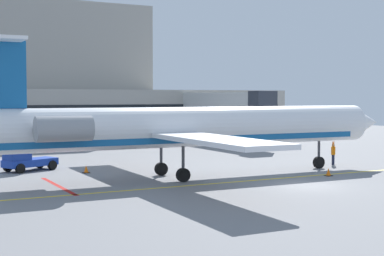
% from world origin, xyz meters
% --- Properties ---
extents(ground, '(120.00, 120.00, 0.11)m').
position_xyz_m(ground, '(-0.00, 0.00, -0.05)').
color(ground, slate).
extents(terminal_building, '(67.30, 15.74, 17.95)m').
position_xyz_m(terminal_building, '(-6.91, 48.55, 6.88)').
color(terminal_building, '#ADA89E').
rests_on(terminal_building, ground).
extents(jet_bridge_west, '(2.40, 18.33, 6.11)m').
position_xyz_m(jet_bridge_west, '(12.24, 30.11, 4.73)').
color(jet_bridge_west, silver).
rests_on(jet_bridge_west, ground).
extents(regional_jet, '(34.36, 24.89, 8.88)m').
position_xyz_m(regional_jet, '(-5.18, 6.76, 3.40)').
color(regional_jet, white).
rests_on(regional_jet, ground).
extents(baggage_tug, '(4.27, 3.04, 1.88)m').
position_xyz_m(baggage_tug, '(-13.95, 15.27, 0.87)').
color(baggage_tug, '#19389E').
rests_on(baggage_tug, ground).
extents(fuel_tank, '(8.17, 2.08, 2.32)m').
position_xyz_m(fuel_tank, '(14.78, 26.47, 1.31)').
color(fuel_tank, white).
rests_on(fuel_tank, ground).
extents(marshaller, '(0.72, 0.56, 1.90)m').
position_xyz_m(marshaller, '(8.90, 7.82, 0.97)').
color(marshaller, '#191E33').
rests_on(marshaller, ground).
extents(safety_cone_alpha, '(0.47, 0.47, 0.55)m').
position_xyz_m(safety_cone_alpha, '(-10.28, 12.23, 0.25)').
color(safety_cone_alpha, orange).
rests_on(safety_cone_alpha, ground).
extents(safety_cone_bravo, '(0.47, 0.47, 0.55)m').
position_xyz_m(safety_cone_bravo, '(4.15, 2.89, 0.25)').
color(safety_cone_bravo, orange).
rests_on(safety_cone_bravo, ground).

